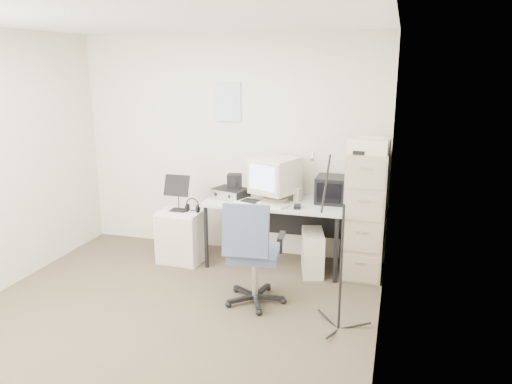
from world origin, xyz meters
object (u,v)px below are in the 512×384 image
(office_chair, at_px, (255,252))
(side_cart, at_px, (182,236))
(desk, at_px, (276,233))
(filing_cabinet, at_px, (365,214))

(office_chair, relative_size, side_cart, 1.71)
(desk, relative_size, office_chair, 1.49)
(filing_cabinet, height_order, side_cart, filing_cabinet)
(filing_cabinet, distance_m, office_chair, 1.34)
(side_cart, bearing_deg, filing_cabinet, 9.56)
(filing_cabinet, xyz_separation_m, side_cart, (-1.99, -0.23, -0.36))
(filing_cabinet, height_order, desk, filing_cabinet)
(filing_cabinet, xyz_separation_m, office_chair, (-0.91, -0.96, -0.15))
(filing_cabinet, bearing_deg, office_chair, -133.50)
(office_chair, bearing_deg, side_cart, 139.95)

